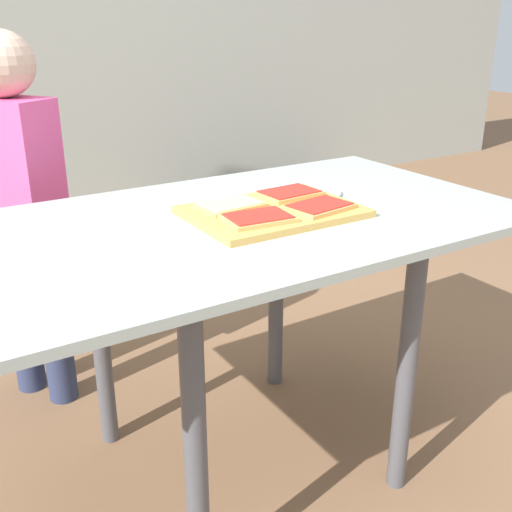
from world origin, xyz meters
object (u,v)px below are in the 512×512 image
object	(u,v)px
pizza_slice_far_right	(289,193)
pizza_slice_near_left	(258,218)
plate_white_right	(305,193)
dining_table	(244,253)
child_left	(21,199)
pizza_slice_near_right	(320,207)
pizza_slice_far_left	(230,205)
cutting_board	(273,212)

from	to	relation	value
pizza_slice_far_right	pizza_slice_near_left	bearing A→B (deg)	-143.27
pizza_slice_far_right	plate_white_right	xyz separation A→B (m)	(0.08, 0.03, -0.02)
dining_table	plate_white_right	size ratio (longest dim) A/B	7.07
plate_white_right	pizza_slice_far_right	bearing A→B (deg)	-155.94
pizza_slice_near_left	child_left	xyz separation A→B (m)	(-0.37, 0.72, -0.08)
pizza_slice_near_left	pizza_slice_near_right	size ratio (longest dim) A/B	0.97
dining_table	pizza_slice_near_right	distance (m)	0.21
pizza_slice_near_right	child_left	bearing A→B (deg)	126.79
pizza_slice_far_left	pizza_slice_near_right	size ratio (longest dim) A/B	0.96
cutting_board	pizza_slice_near_left	size ratio (longest dim) A/B	2.46
pizza_slice_far_left	cutting_board	bearing A→B (deg)	-34.60
pizza_slice_near_right	plate_white_right	xyz separation A→B (m)	(0.08, 0.17, -0.02)
dining_table	pizza_slice_far_left	distance (m)	0.12
pizza_slice_far_right	pizza_slice_near_right	xyz separation A→B (m)	(-0.01, -0.13, 0.00)
pizza_slice_far_left	plate_white_right	distance (m)	0.26
pizza_slice_far_right	dining_table	bearing A→B (deg)	-163.67
cutting_board	plate_white_right	bearing A→B (deg)	31.04
cutting_board	child_left	bearing A→B (deg)	124.33
pizza_slice_far_right	plate_white_right	size ratio (longest dim) A/B	0.85
dining_table	cutting_board	bearing A→B (deg)	-18.49
pizza_slice_far_left	pizza_slice_near_right	bearing A→B (deg)	-35.04
plate_white_right	dining_table	bearing A→B (deg)	-161.14
pizza_slice_far_left	child_left	xyz separation A→B (m)	(-0.36, 0.60, -0.08)
cutting_board	pizza_slice_far_right	xyz separation A→B (m)	(0.10, 0.07, 0.01)
pizza_slice_near_left	cutting_board	bearing A→B (deg)	37.76
pizza_slice_far_right	pizza_slice_far_left	distance (m)	0.18
cutting_board	dining_table	bearing A→B (deg)	161.51
cutting_board	plate_white_right	xyz separation A→B (m)	(0.17, 0.10, -0.00)
cutting_board	pizza_slice_near_right	distance (m)	0.11
pizza_slice_near_left	pizza_slice_far_right	xyz separation A→B (m)	(0.18, 0.13, 0.00)
pizza_slice_far_right	child_left	bearing A→B (deg)	132.95
plate_white_right	child_left	xyz separation A→B (m)	(-0.62, 0.55, -0.06)
cutting_board	pizza_slice_far_left	distance (m)	0.10
pizza_slice_near_left	pizza_slice_far_left	size ratio (longest dim) A/B	1.01
dining_table	child_left	xyz separation A→B (m)	(-0.38, 0.63, 0.04)
dining_table	plate_white_right	xyz separation A→B (m)	(0.24, 0.08, 0.10)
dining_table	pizza_slice_near_left	bearing A→B (deg)	-99.13
dining_table	pizza_slice_near_left	size ratio (longest dim) A/B	8.23
cutting_board	pizza_slice_far_left	bearing A→B (deg)	145.40
dining_table	pizza_slice_near_right	bearing A→B (deg)	-28.92
cutting_board	pizza_slice_near_right	bearing A→B (deg)	-35.45
cutting_board	child_left	world-z (taller)	child_left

